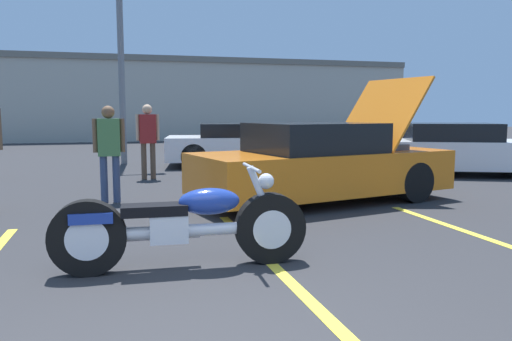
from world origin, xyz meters
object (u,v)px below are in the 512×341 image
Objects in this scene: show_car_hood_open at (323,164)px; parked_car_mid_left_row at (238,145)px; parked_car_right_row at (380,141)px; light_pole at (122,10)px; parked_car_mid_right_row at (456,150)px; spectator_midground at (109,146)px; spectator_by_show_car at (148,135)px; motorcycle at (182,226)px.

show_car_hood_open is 5.98m from parked_car_mid_left_row.
light_pole is at bearing -177.98° from parked_car_right_row.
parked_car_mid_left_row is 0.88× the size of parked_car_mid_right_row.
parked_car_right_row is at bearing 42.13° from show_car_hood_open.
light_pole is 4.98× the size of spectator_midground.
spectator_by_show_car is (-8.20, -4.13, 0.48)m from parked_car_right_row.
spectator_midground is (-9.00, -6.92, 0.44)m from parked_car_right_row.
spectator_by_show_car is at bearing -165.00° from parked_car_mid_right_row.
light_pole is at bearing 94.37° from motorcycle.
motorcycle is 4.02m from spectator_midground.
light_pole reaches higher than spectator_midground.
parked_car_mid_left_row is (2.71, 8.97, 0.16)m from motorcycle.
parked_car_mid_left_row is 5.88m from parked_car_right_row.
show_car_hood_open reaches higher than spectator_midground.
parked_car_mid_right_row is 3.00× the size of spectator_midground.
show_car_hood_open is (3.06, -7.42, -3.77)m from light_pole.
parked_car_mid_right_row is at bearing 16.55° from show_car_hood_open.
motorcycle is at bearing -128.25° from parked_car_right_row.
spectator_by_show_car is (-2.66, 3.72, 0.35)m from show_car_hood_open.
light_pole is 5.06m from spectator_by_show_car.
motorcycle is 1.47× the size of spectator_by_show_car.
parked_car_mid_right_row is at bearing -100.88° from parked_car_right_row.
spectator_midground is at bearing -114.09° from parked_car_mid_left_row.
show_car_hood_open is (2.75, 2.99, 0.23)m from motorcycle.
light_pole is at bearing 96.26° from spectator_by_show_car.
light_pole reaches higher than parked_car_mid_left_row.
spectator_by_show_car is (-7.26, 1.14, 0.40)m from parked_car_mid_right_row.
show_car_hood_open is 4.58m from spectator_by_show_car.
spectator_by_show_car is (0.41, -3.70, -3.42)m from light_pole.
show_car_hood_open is at bearing -126.06° from parked_car_right_row.
spectator_midground is (-3.46, 0.93, 0.31)m from show_car_hood_open.
spectator_by_show_car is at bearing -83.74° from light_pole.
parked_car_mid_right_row reaches higher than parked_car_mid_left_row.
light_pole is 1.89× the size of parked_car_mid_left_row.
parked_car_mid_left_row is 3.48m from spectator_by_show_car.
parked_car_mid_right_row is 1.16× the size of parked_car_right_row.
spectator_midground is (-0.80, -2.79, -0.04)m from spectator_by_show_car.
parked_car_mid_right_row is (4.64, -3.40, 0.01)m from parked_car_mid_left_row.
parked_car_mid_right_row is at bearing -32.28° from light_pole.
light_pole is 7.37m from spectator_midground.
parked_car_right_row is (0.93, 5.27, -0.08)m from parked_car_mid_right_row.
light_pole reaches higher than motorcycle.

